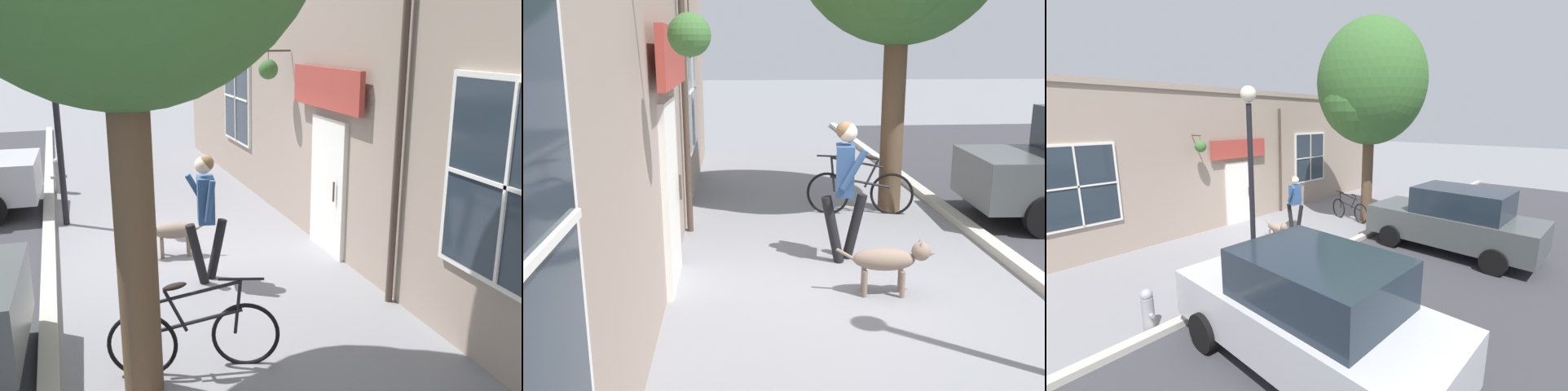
% 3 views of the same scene
% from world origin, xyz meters
% --- Properties ---
extents(ground_plane, '(90.00, 90.00, 0.00)m').
position_xyz_m(ground_plane, '(0.00, 0.00, 0.00)').
color(ground_plane, gray).
extents(storefront_facade, '(0.95, 18.00, 4.48)m').
position_xyz_m(storefront_facade, '(-2.34, -0.00, 2.25)').
color(storefront_facade, gray).
rests_on(storefront_facade, ground_plane).
extents(pedestrian_walking, '(0.63, 0.60, 1.79)m').
position_xyz_m(pedestrian_walking, '(-0.08, 0.87, 1.09)').
color(pedestrian_walking, black).
rests_on(pedestrian_walking, ground_plane).
extents(dog_on_leash, '(1.08, 0.36, 0.64)m').
position_xyz_m(dog_on_leash, '(0.21, -0.23, 0.41)').
color(dog_on_leash, '#7F6B5B').
rests_on(dog_on_leash, ground_plane).
extents(leaning_bicycle, '(1.71, 0.40, 1.00)m').
position_xyz_m(leaning_bicycle, '(0.58, 3.00, 0.38)').
color(leaning_bicycle, black).
rests_on(leaning_bicycle, ground_plane).
extents(street_lamp, '(0.32, 0.32, 4.15)m').
position_xyz_m(street_lamp, '(1.70, -2.40, 2.77)').
color(street_lamp, black).
rests_on(street_lamp, ground_plane).
extents(fire_hydrant, '(0.34, 0.20, 0.77)m').
position_xyz_m(fire_hydrant, '(1.77, -4.79, 0.40)').
color(fire_hydrant, '#99999E').
rests_on(fire_hydrant, ground_plane).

